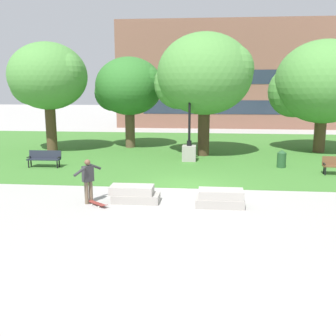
{
  "coord_description": "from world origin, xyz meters",
  "views": [
    {
      "loc": [
        0.72,
        -16.61,
        4.45
      ],
      "look_at": [
        -0.74,
        -1.4,
        1.2
      ],
      "focal_mm": 42.0,
      "sensor_mm": 36.0,
      "label": 1
    }
  ],
  "objects_px": {
    "concrete_block_center": "(134,194)",
    "lamp_post_center": "(189,142)",
    "skateboard": "(98,204)",
    "concrete_block_left": "(220,198)",
    "park_bench_near_left": "(44,158)",
    "trash_bin": "(282,159)",
    "person_skateboarder": "(88,178)"
  },
  "relations": [
    {
      "from": "concrete_block_center",
      "to": "lamp_post_center",
      "type": "xyz_separation_m",
      "value": [
        1.75,
        8.49,
        0.81
      ]
    },
    {
      "from": "skateboard",
      "to": "concrete_block_center",
      "type": "bearing_deg",
      "value": 26.52
    },
    {
      "from": "concrete_block_left",
      "to": "park_bench_near_left",
      "type": "xyz_separation_m",
      "value": [
        -9.34,
        6.18,
        0.23
      ]
    },
    {
      "from": "skateboard",
      "to": "park_bench_near_left",
      "type": "distance_m",
      "value": 8.12
    },
    {
      "from": "concrete_block_left",
      "to": "lamp_post_center",
      "type": "height_order",
      "value": "lamp_post_center"
    },
    {
      "from": "skateboard",
      "to": "trash_bin",
      "type": "xyz_separation_m",
      "value": [
        8.13,
        7.69,
        0.42
      ]
    },
    {
      "from": "concrete_block_center",
      "to": "trash_bin",
      "type": "height_order",
      "value": "trash_bin"
    },
    {
      "from": "concrete_block_left",
      "to": "park_bench_near_left",
      "type": "height_order",
      "value": "park_bench_near_left"
    },
    {
      "from": "person_skateboarder",
      "to": "skateboard",
      "type": "bearing_deg",
      "value": -34.49
    },
    {
      "from": "person_skateboarder",
      "to": "lamp_post_center",
      "type": "xyz_separation_m",
      "value": [
        3.44,
        8.85,
        0.14
      ]
    },
    {
      "from": "concrete_block_center",
      "to": "person_skateboarder",
      "type": "height_order",
      "value": "person_skateboarder"
    },
    {
      "from": "concrete_block_center",
      "to": "lamp_post_center",
      "type": "bearing_deg",
      "value": 78.35
    },
    {
      "from": "concrete_block_left",
      "to": "skateboard",
      "type": "height_order",
      "value": "concrete_block_left"
    },
    {
      "from": "skateboard",
      "to": "concrete_block_left",
      "type": "bearing_deg",
      "value": 4.64
    },
    {
      "from": "concrete_block_center",
      "to": "trash_bin",
      "type": "relative_size",
      "value": 1.97
    },
    {
      "from": "concrete_block_center",
      "to": "skateboard",
      "type": "height_order",
      "value": "concrete_block_center"
    },
    {
      "from": "skateboard",
      "to": "park_bench_near_left",
      "type": "xyz_separation_m",
      "value": [
        -4.77,
        6.55,
        0.45
      ]
    },
    {
      "from": "person_skateboarder",
      "to": "park_bench_near_left",
      "type": "distance_m",
      "value": 7.65
    },
    {
      "from": "trash_bin",
      "to": "concrete_block_left",
      "type": "bearing_deg",
      "value": -115.91
    },
    {
      "from": "person_skateboarder",
      "to": "skateboard",
      "type": "distance_m",
      "value": 1.02
    },
    {
      "from": "lamp_post_center",
      "to": "trash_bin",
      "type": "xyz_separation_m",
      "value": [
        5.1,
        -1.44,
        -0.62
      ]
    },
    {
      "from": "concrete_block_center",
      "to": "skateboard",
      "type": "relative_size",
      "value": 2.06
    },
    {
      "from": "skateboard",
      "to": "lamp_post_center",
      "type": "distance_m",
      "value": 9.68
    },
    {
      "from": "concrete_block_left",
      "to": "skateboard",
      "type": "bearing_deg",
      "value": -175.36
    },
    {
      "from": "lamp_post_center",
      "to": "park_bench_near_left",
      "type": "bearing_deg",
      "value": -161.69
    },
    {
      "from": "lamp_post_center",
      "to": "trash_bin",
      "type": "distance_m",
      "value": 5.33
    },
    {
      "from": "concrete_block_center",
      "to": "person_skateboarder",
      "type": "bearing_deg",
      "value": -168.14
    },
    {
      "from": "park_bench_near_left",
      "to": "trash_bin",
      "type": "bearing_deg",
      "value": 5.04
    },
    {
      "from": "concrete_block_left",
      "to": "lamp_post_center",
      "type": "bearing_deg",
      "value": 99.99
    },
    {
      "from": "concrete_block_left",
      "to": "lamp_post_center",
      "type": "relative_size",
      "value": 0.33
    },
    {
      "from": "concrete_block_center",
      "to": "concrete_block_left",
      "type": "relative_size",
      "value": 1.05
    },
    {
      "from": "skateboard",
      "to": "trash_bin",
      "type": "bearing_deg",
      "value": 43.41
    }
  ]
}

